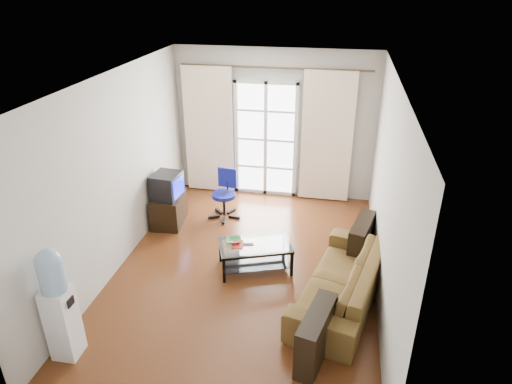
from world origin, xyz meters
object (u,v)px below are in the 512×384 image
(sofa, at_px, (342,280))
(tv_stand, at_px, (169,210))
(task_chair, at_px, (225,203))
(water_cooler, at_px, (58,302))
(coffee_table, at_px, (255,253))
(crt_tv, at_px, (166,186))

(sofa, xyz_separation_m, tv_stand, (-2.88, 1.49, -0.06))
(task_chair, bearing_deg, water_cooler, -97.24)
(sofa, relative_size, coffee_table, 1.98)
(tv_stand, distance_m, water_cooler, 3.03)
(tv_stand, distance_m, task_chair, 0.95)
(task_chair, bearing_deg, crt_tv, -144.61)
(sofa, bearing_deg, coffee_table, -97.61)
(sofa, xyz_separation_m, crt_tv, (-2.88, 1.46, 0.41))
(crt_tv, distance_m, task_chair, 1.07)
(sofa, bearing_deg, water_cooler, -49.16)
(crt_tv, xyz_separation_m, task_chair, (0.86, 0.45, -0.47))
(tv_stand, xyz_separation_m, task_chair, (0.86, 0.41, -0.00))
(coffee_table, bearing_deg, task_chair, 119.53)
(sofa, bearing_deg, crt_tv, -102.99)
(task_chair, bearing_deg, sofa, -35.38)
(crt_tv, bearing_deg, sofa, -20.41)
(tv_stand, xyz_separation_m, crt_tv, (0.00, -0.04, 0.46))
(sofa, relative_size, task_chair, 2.67)
(coffee_table, xyz_separation_m, water_cooler, (-1.73, -1.98, 0.45))
(crt_tv, height_order, task_chair, crt_tv)
(crt_tv, distance_m, water_cooler, 2.96)
(water_cooler, bearing_deg, sofa, 26.18)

